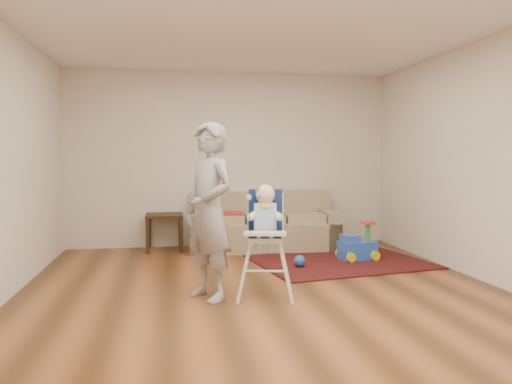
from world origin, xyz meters
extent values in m
plane|color=#452811|center=(0.00, 0.00, 0.00)|extent=(5.50, 5.50, 0.00)
cube|color=silver|center=(0.00, 2.75, 1.35)|extent=(5.00, 0.04, 2.70)
cube|color=silver|center=(-2.50, 0.00, 1.35)|extent=(0.04, 5.50, 2.70)
cube|color=silver|center=(2.50, 0.00, 1.35)|extent=(0.04, 5.50, 2.70)
cube|color=white|center=(0.00, 0.00, 2.70)|extent=(5.00, 5.50, 0.04)
cube|color=red|center=(-0.15, 2.25, 0.56)|extent=(0.52, 0.35, 0.04)
cube|color=black|center=(1.26, 1.18, 0.01)|extent=(2.40, 1.97, 0.02)
sphere|color=blue|center=(0.65, 0.94, 0.09)|extent=(0.15, 0.15, 0.15)
cylinder|color=blue|center=(-0.08, -0.33, 1.00)|extent=(0.04, 0.12, 0.01)
imported|color=gray|center=(-0.57, -0.21, 0.86)|extent=(0.68, 0.75, 1.72)
camera|label=1|loc=(-0.94, -5.03, 1.39)|focal=35.00mm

